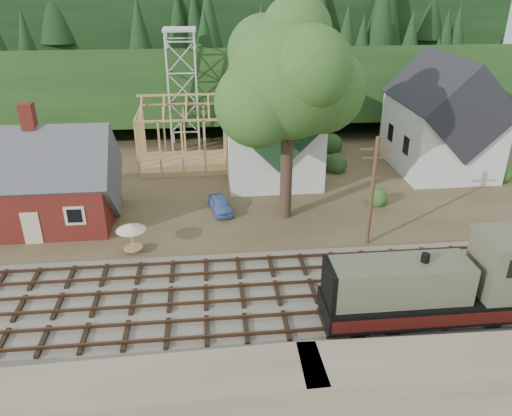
{
  "coord_description": "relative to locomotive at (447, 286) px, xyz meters",
  "views": [
    {
      "loc": [
        -3.75,
        -24.18,
        17.4
      ],
      "look_at": [
        -0.67,
        6.0,
        3.0
      ],
      "focal_mm": 35.0,
      "sensor_mm": 36.0,
      "label": 1
    }
  ],
  "objects": [
    {
      "name": "farmhouse",
      "position": [
        9.27,
        22.0,
        2.7
      ],
      "size": [
        8.4,
        10.8,
        10.6
      ],
      "color": "silver",
      "rests_on": "village_flat"
    },
    {
      "name": "locomotive",
      "position": [
        0.0,
        0.0,
        0.0
      ],
      "size": [
        12.28,
        3.07,
        4.9
      ],
      "color": "black",
      "rests_on": "railroad_bed"
    },
    {
      "name": "car_red",
      "position": [
        11.99,
        21.74,
        -1.23
      ],
      "size": [
        4.7,
        2.5,
        1.26
      ],
      "primitive_type": "imported",
      "rotation": [
        0.0,
        0.0,
        1.66
      ],
      "color": "red",
      "rests_on": "village_flat"
    },
    {
      "name": "big_tree",
      "position": [
        -6.56,
        13.08,
        8.05
      ],
      "size": [
        10.9,
        8.4,
        14.7
      ],
      "color": "#38281E",
      "rests_on": "village_flat"
    },
    {
      "name": "depot",
      "position": [
        -24.73,
        14.0,
        1.05
      ],
      "size": [
        10.8,
        7.41,
        9.0
      ],
      "color": "#5B1A14",
      "rests_on": "village_flat"
    },
    {
      "name": "embankment",
      "position": [
        -8.73,
        -5.5,
        -2.16
      ],
      "size": [
        64.0,
        5.0,
        1.6
      ],
      "primitive_type": "cube",
      "color": "#7F7259",
      "rests_on": "ground"
    },
    {
      "name": "telegraph_pole_near",
      "position": [
        -1.73,
        8.2,
        2.08
      ],
      "size": [
        2.2,
        0.28,
        8.0
      ],
      "color": "#4C331E",
      "rests_on": "ground"
    },
    {
      "name": "car_blue",
      "position": [
        -11.68,
        14.31,
        -1.25
      ],
      "size": [
        2.11,
        3.81,
        1.23
      ],
      "primitive_type": "imported",
      "rotation": [
        0.0,
        0.0,
        0.19
      ],
      "color": "#5F85CC",
      "rests_on": "village_flat"
    },
    {
      "name": "church",
      "position": [
        -6.73,
        22.68,
        3.02
      ],
      "size": [
        8.4,
        15.17,
        13.0
      ],
      "color": "silver",
      "rests_on": "village_flat"
    },
    {
      "name": "ridge",
      "position": [
        -8.73,
        61.0,
        -2.16
      ],
      "size": [
        80.0,
        20.0,
        12.0
      ],
      "primitive_type": "cube",
      "color": "black",
      "rests_on": "ground"
    },
    {
      "name": "ground",
      "position": [
        -8.73,
        3.0,
        -2.16
      ],
      "size": [
        140.0,
        140.0,
        0.0
      ],
      "primitive_type": "plane",
      "color": "#384C1E",
      "rests_on": "ground"
    },
    {
      "name": "timber_frame",
      "position": [
        -14.73,
        25.0,
        1.1
      ],
      "size": [
        8.2,
        6.2,
        6.99
      ],
      "color": "tan",
      "rests_on": "village_flat"
    },
    {
      "name": "railroad_bed",
      "position": [
        -8.73,
        3.0,
        -2.08
      ],
      "size": [
        64.0,
        11.0,
        0.16
      ],
      "primitive_type": "cube",
      "color": "#726B5B",
      "rests_on": "ground"
    },
    {
      "name": "lattice_tower",
      "position": [
        -14.73,
        31.0,
        7.87
      ],
      "size": [
        3.2,
        3.2,
        12.12
      ],
      "color": "silver",
      "rests_on": "village_flat"
    },
    {
      "name": "village_flat",
      "position": [
        -8.73,
        21.0,
        -2.01
      ],
      "size": [
        64.0,
        26.0,
        0.3
      ],
      "primitive_type": "cube",
      "color": "brown",
      "rests_on": "ground"
    },
    {
      "name": "hillside",
      "position": [
        -8.73,
        45.0,
        -2.16
      ],
      "size": [
        70.0,
        28.96,
        12.74
      ],
      "primitive_type": "cube",
      "rotation": [
        -0.17,
        0.0,
        0.0
      ],
      "color": "#1E3F19",
      "rests_on": "ground"
    },
    {
      "name": "patio_set",
      "position": [
        -17.72,
        8.5,
        0.0
      ],
      "size": [
        1.97,
        1.97,
        2.19
      ],
      "color": "silver",
      "rests_on": "village_flat"
    }
  ]
}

